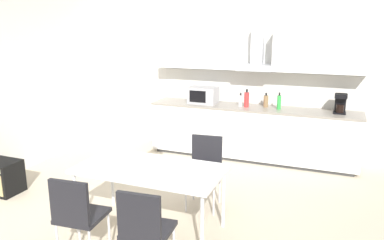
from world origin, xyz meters
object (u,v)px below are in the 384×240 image
bottle_brown (266,101)px  dining_table (150,171)px  coffee_maker (340,104)px  bottle_green (279,102)px  guitar_amp (0,177)px  chair_near_left (77,211)px  bottle_white (240,101)px  chair_near_right (144,226)px  bottle_red (247,99)px  microwave (203,95)px  pendant_lamp (147,56)px  chair_far_right (205,164)px

bottle_brown → dining_table: size_ratio=0.15×
coffee_maker → bottle_green: 0.91m
coffee_maker → guitar_amp: 4.97m
bottle_brown → chair_near_left: bottle_brown is taller
coffee_maker → bottle_white: coffee_maker is taller
dining_table → chair_near_right: 0.87m
coffee_maker → chair_near_right: 3.84m
chair_near_left → bottle_brown: bearing=73.8°
chair_near_right → bottle_brown: bearing=84.5°
bottle_red → bottle_green: bearing=1.8°
microwave → pendant_lamp: pendant_lamp is taller
coffee_maker → bottle_red: size_ratio=1.01×
bottle_red → bottle_brown: size_ratio=1.26×
chair_far_right → pendant_lamp: 1.61m
microwave → coffee_maker: size_ratio=1.60×
microwave → chair_near_right: microwave is taller
bottle_brown → bottle_white: size_ratio=1.04×
chair_near_left → chair_near_right: bearing=-0.0°
coffee_maker → chair_near_left: (-2.17, -3.51, -0.50)m
bottle_red → guitar_amp: bottle_red is taller
bottle_red → dining_table: size_ratio=0.19×
chair_near_left → pendant_lamp: size_ratio=2.72×
bottle_white → dining_table: bearing=-96.1°
bottle_green → chair_near_left: (-1.26, -3.45, -0.47)m
coffee_maker → bottle_brown: 1.14m
coffee_maker → bottle_brown: bearing=178.3°
coffee_maker → microwave: bearing=-179.3°
bottle_brown → chair_near_left: bearing=-106.2°
chair_near_right → guitar_amp: (-2.68, 0.90, -0.31)m
bottle_white → guitar_amp: 3.73m
bottle_white → chair_far_right: bottle_white is taller
bottle_white → chair_near_left: bottle_white is taller
coffee_maker → dining_table: bearing=-123.8°
bottle_white → bottle_brown: bearing=12.1°
chair_near_right → chair_near_left: 0.69m
bottle_brown → chair_near_left: size_ratio=0.27×
chair_near_left → pendant_lamp: (0.34, 0.78, 1.36)m
chair_near_left → bottle_red: bearing=77.9°
bottle_white → pendant_lamp: 2.84m
coffee_maker → bottle_brown: size_ratio=1.28×
chair_far_right → bottle_red: bearing=88.3°
microwave → bottle_green: (1.30, -0.04, -0.02)m
pendant_lamp → bottle_red: bearing=81.5°
bottle_red → chair_near_left: size_ratio=0.34×
microwave → bottle_white: microwave is taller
bottle_white → coffee_maker: bearing=2.0°
bottle_white → chair_far_right: 1.95m
microwave → chair_near_right: bearing=-78.1°
chair_near_right → pendant_lamp: pendant_lamp is taller
pendant_lamp → bottle_brown: bearing=75.9°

